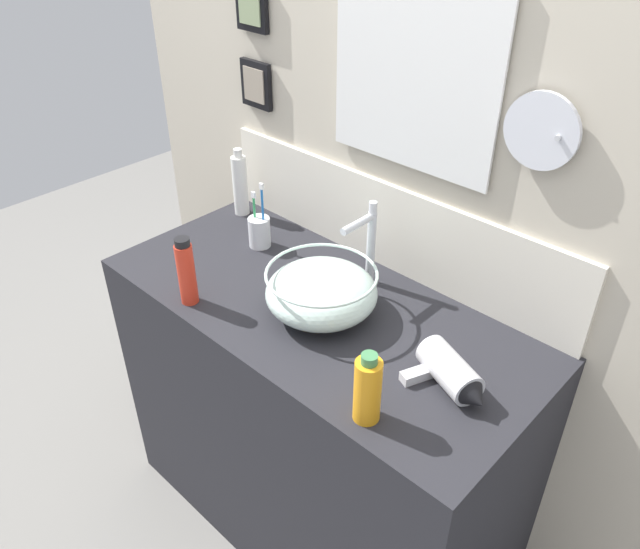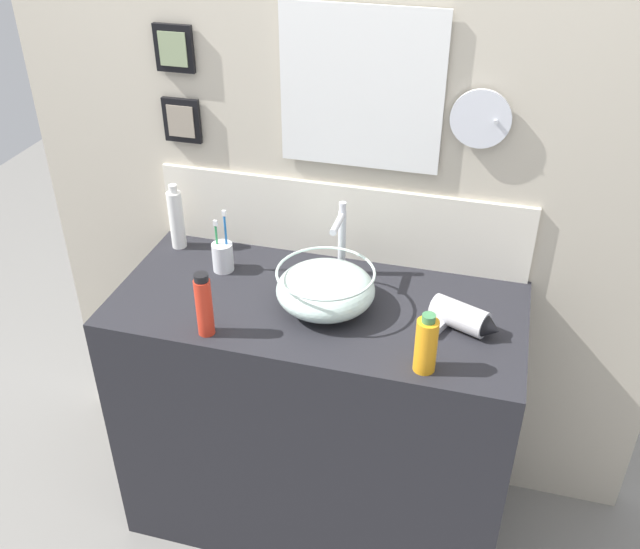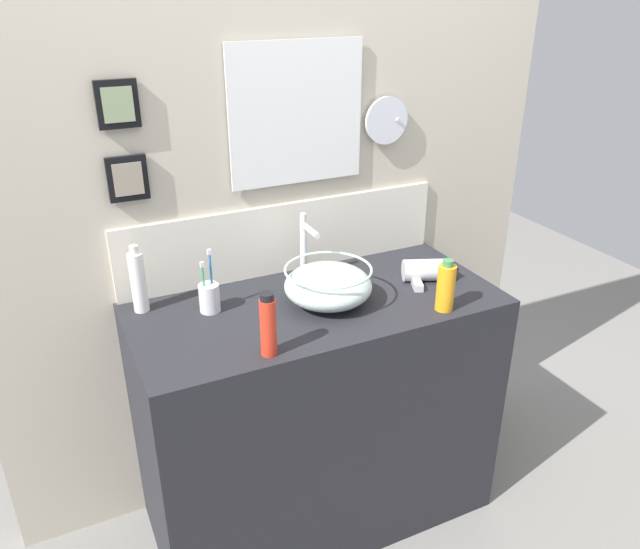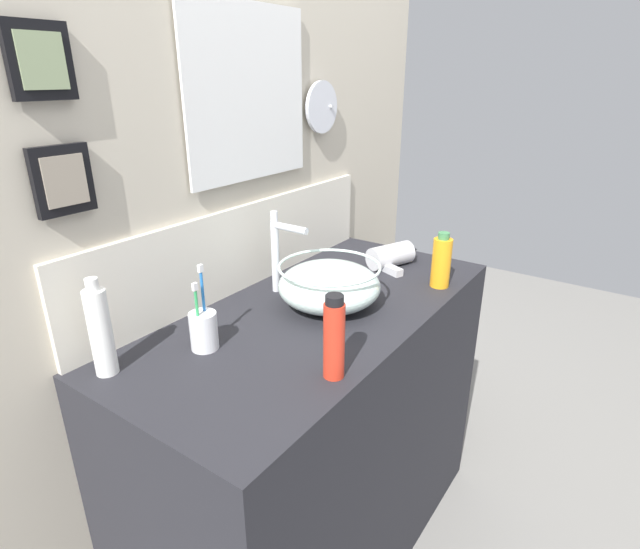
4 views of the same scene
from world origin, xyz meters
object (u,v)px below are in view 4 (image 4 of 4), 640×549
object	(u,v)px
hair_drier	(394,255)
soap_dispenser	(100,331)
toothbrush_cup	(204,330)
spray_bottle	(334,338)
faucet	(279,247)
shampoo_bottle	(441,262)
glass_bowl_sink	(329,285)

from	to	relation	value
hair_drier	soap_dispenser	world-z (taller)	soap_dispenser
toothbrush_cup	spray_bottle	size ratio (longest dim) A/B	1.08
faucet	shampoo_bottle	xyz separation A→B (m)	(0.32, -0.38, -0.06)
spray_bottle	hair_drier	bearing A→B (deg)	16.62
hair_drier	soap_dispenser	xyz separation A→B (m)	(-0.96, 0.21, 0.07)
glass_bowl_sink	soap_dispenser	size ratio (longest dim) A/B	1.28
glass_bowl_sink	spray_bottle	world-z (taller)	spray_bottle
faucet	hair_drier	world-z (taller)	faucet
spray_bottle	shampoo_bottle	distance (m)	0.60
spray_bottle	toothbrush_cup	bearing A→B (deg)	103.63
hair_drier	soap_dispenser	bearing A→B (deg)	167.45
glass_bowl_sink	faucet	world-z (taller)	faucet
glass_bowl_sink	hair_drier	size ratio (longest dim) A/B	1.35
soap_dispenser	spray_bottle	distance (m)	0.50
shampoo_bottle	spray_bottle	bearing A→B (deg)	-179.46
hair_drier	toothbrush_cup	bearing A→B (deg)	171.38
toothbrush_cup	soap_dispenser	size ratio (longest dim) A/B	0.93
hair_drier	spray_bottle	xyz separation A→B (m)	(-0.68, -0.20, 0.06)
faucet	shampoo_bottle	world-z (taller)	faucet
glass_bowl_sink	soap_dispenser	xyz separation A→B (m)	(-0.56, 0.21, 0.04)
soap_dispenser	spray_bottle	xyz separation A→B (m)	(0.27, -0.42, -0.01)
toothbrush_cup	spray_bottle	xyz separation A→B (m)	(0.08, -0.32, 0.04)
hair_drier	shampoo_bottle	size ratio (longest dim) A/B	1.23
toothbrush_cup	soap_dispenser	xyz separation A→B (m)	(-0.20, 0.10, 0.05)
hair_drier	toothbrush_cup	world-z (taller)	toothbrush_cup
soap_dispenser	shampoo_bottle	bearing A→B (deg)	-25.08
soap_dispenser	shampoo_bottle	distance (m)	0.97
faucet	hair_drier	bearing A→B (deg)	-24.35
glass_bowl_sink	spray_bottle	xyz separation A→B (m)	(-0.29, -0.20, 0.03)
faucet	shampoo_bottle	bearing A→B (deg)	-49.93
toothbrush_cup	spray_bottle	world-z (taller)	toothbrush_cup
hair_drier	shampoo_bottle	xyz separation A→B (m)	(-0.08, -0.20, 0.04)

